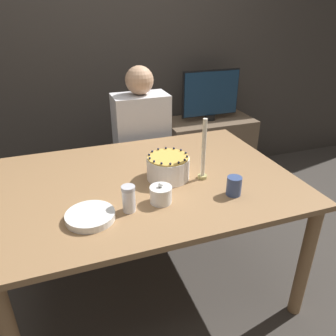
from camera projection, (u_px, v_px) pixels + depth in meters
ground_plane at (151, 280)px, 2.10m from camera, size 12.00×12.00×0.00m
wall_behind at (98, 43)px, 2.70m from camera, size 8.00×0.05×2.60m
dining_table at (148, 194)px, 1.81m from camera, size 1.55×1.11×0.74m
cake at (168, 167)px, 1.75m from camera, size 0.23×0.23×0.14m
sugar_bowl at (161, 194)px, 1.54m from camera, size 0.11×0.11×0.11m
sugar_shaker at (129, 199)px, 1.47m from camera, size 0.06×0.06×0.13m
plate_stack at (90, 216)px, 1.43m from camera, size 0.22×0.22×0.03m
candle at (203, 154)px, 1.71m from camera, size 0.05×0.05×0.34m
cup at (234, 186)px, 1.60m from camera, size 0.07×0.07×0.10m
person_man_blue_shirt at (142, 156)px, 2.55m from camera, size 0.40×0.34×1.21m
side_cabinet at (208, 150)px, 3.20m from camera, size 0.83×0.43×0.62m
tv_monitor at (211, 95)px, 2.96m from camera, size 0.55×0.10×0.45m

